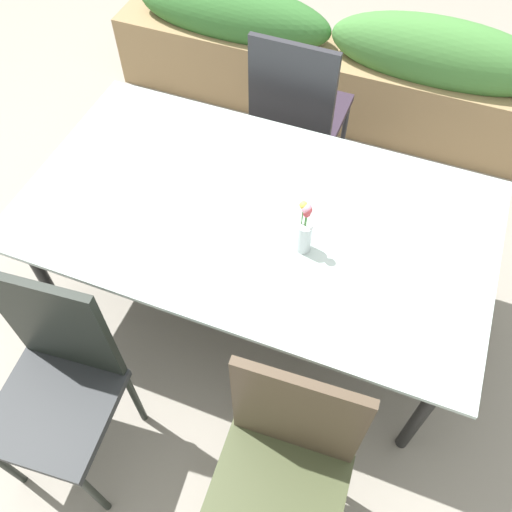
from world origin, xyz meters
name	(u,v)px	position (x,y,z in m)	size (l,w,h in m)	color
ground_plane	(256,303)	(0.00, 0.00, 0.00)	(12.00, 12.00, 0.00)	gray
dining_table	(256,220)	(0.00, 0.00, 0.66)	(1.88, 1.06, 0.71)	#B2C6C1
chair_near_left	(57,377)	(-0.43, -0.84, 0.56)	(0.45, 0.45, 1.01)	#26292B
chair_near_right	(284,468)	(0.42, -0.84, 0.54)	(0.46, 0.46, 0.97)	#424A2C
chair_far_side	(297,109)	(-0.09, 0.84, 0.56)	(0.45, 0.45, 1.00)	#342737
flower_vase	(305,230)	(0.23, -0.11, 0.82)	(0.06, 0.06, 0.26)	silver
planter_box	(330,64)	(-0.10, 1.52, 0.37)	(2.74, 0.37, 0.78)	#9E7F56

